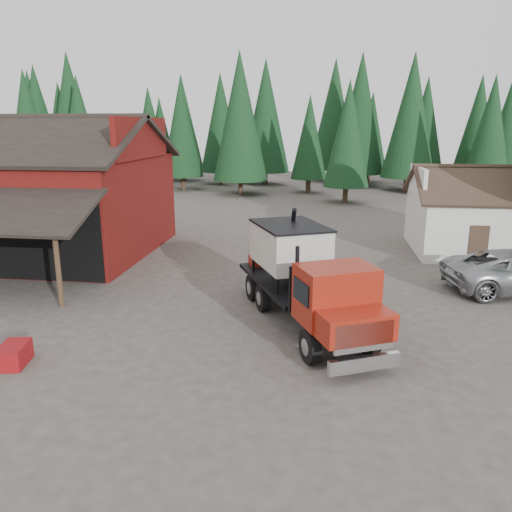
# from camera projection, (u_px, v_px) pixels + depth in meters

# --- Properties ---
(ground) EXTENTS (120.00, 120.00, 0.00)m
(ground) POSITION_uv_depth(u_px,v_px,m) (192.00, 337.00, 16.07)
(ground) COLOR #443C35
(ground) RESTS_ON ground
(red_barn) EXTENTS (12.80, 13.63, 7.18)m
(red_barn) POSITION_uv_depth(u_px,v_px,m) (35.00, 202.00, 26.28)
(red_barn) COLOR maroon
(red_barn) RESTS_ON ground
(farmhouse) EXTENTS (8.60, 6.42, 4.65)m
(farmhouse) POSITION_uv_depth(u_px,v_px,m) (492.00, 221.00, 26.44)
(farmhouse) COLOR silver
(farmhouse) RESTS_ON ground
(conifer_backdrop) EXTENTS (76.00, 16.00, 16.00)m
(conifer_backdrop) POSITION_uv_depth(u_px,v_px,m) (287.00, 186.00, 56.33)
(conifer_backdrop) COLOR black
(conifer_backdrop) RESTS_ON ground
(near_pine_a) EXTENTS (4.40, 4.40, 11.40)m
(near_pine_a) POSITION_uv_depth(u_px,v_px,m) (29.00, 128.00, 44.10)
(near_pine_a) COLOR #382619
(near_pine_a) RESTS_ON ground
(near_pine_b) EXTENTS (3.96, 3.96, 10.40)m
(near_pine_b) POSITION_uv_depth(u_px,v_px,m) (348.00, 134.00, 42.56)
(near_pine_b) COLOR #382619
(near_pine_b) RESTS_ON ground
(near_pine_d) EXTENTS (5.28, 5.28, 13.40)m
(near_pine_d) POSITION_uv_depth(u_px,v_px,m) (240.00, 117.00, 47.29)
(near_pine_d) COLOR #382619
(near_pine_d) RESTS_ON ground
(feed_truck) EXTENTS (5.47, 8.40, 3.72)m
(feed_truck) POSITION_uv_depth(u_px,v_px,m) (305.00, 275.00, 16.71)
(feed_truck) COLOR black
(feed_truck) RESTS_ON ground
(equip_box) EXTENTS (0.90, 1.22, 0.60)m
(equip_box) POSITION_uv_depth(u_px,v_px,m) (14.00, 355.00, 14.15)
(equip_box) COLOR maroon
(equip_box) RESTS_ON ground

